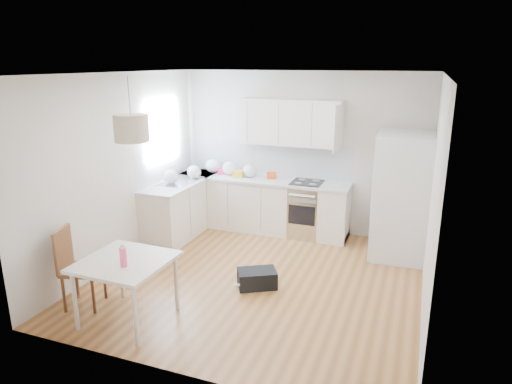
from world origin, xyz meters
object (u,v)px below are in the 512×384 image
(dining_chair, at_px, (82,268))
(gym_bag, at_px, (257,278))
(dining_table, at_px, (126,267))
(refrigerator, at_px, (402,196))

(dining_chair, distance_m, gym_bag, 2.15)
(dining_table, distance_m, dining_chair, 0.71)
(dining_chair, bearing_deg, refrigerator, 22.68)
(refrigerator, relative_size, dining_chair, 1.89)
(dining_table, bearing_deg, refrigerator, 48.80)
(refrigerator, xyz_separation_m, gym_bag, (-1.65, -1.72, -0.82))
(gym_bag, bearing_deg, refrigerator, 16.64)
(dining_table, bearing_deg, gym_bag, 50.46)
(dining_chair, height_order, gym_bag, dining_chair)
(gym_bag, bearing_deg, dining_table, -160.55)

